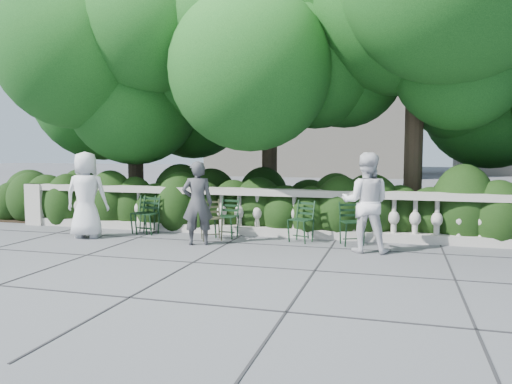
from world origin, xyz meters
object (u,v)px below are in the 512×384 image
(chair_b, at_px, (140,234))
(person_woman_grey, at_px, (198,203))
(chair_a, at_px, (144,235))
(chair_d, at_px, (224,239))
(chair_f, at_px, (354,246))
(chair_weathered, at_px, (213,241))
(person_casual_man, at_px, (366,202))
(person_businessman, at_px, (86,195))
(chair_c, at_px, (297,243))

(chair_b, distance_m, person_woman_grey, 1.99)
(chair_a, height_order, chair_b, same)
(chair_d, height_order, chair_f, same)
(chair_a, bearing_deg, person_woman_grey, -20.53)
(chair_a, bearing_deg, chair_weathered, -6.15)
(chair_weathered, xyz_separation_m, person_casual_man, (3.00, -0.19, 0.89))
(chair_d, xyz_separation_m, chair_weathered, (-0.12, -0.33, 0.00))
(chair_a, relative_size, chair_weathered, 1.00)
(chair_a, xyz_separation_m, chair_d, (1.80, 0.06, 0.00))
(chair_a, relative_size, person_casual_man, 0.47)
(chair_d, distance_m, person_businessman, 3.00)
(chair_b, height_order, chair_c, same)
(person_businessman, distance_m, person_woman_grey, 2.52)
(person_casual_man, bearing_deg, chair_d, -11.17)
(chair_c, height_order, person_casual_man, person_casual_man)
(chair_b, height_order, chair_f, same)
(chair_f, bearing_deg, chair_weathered, 160.73)
(chair_weathered, height_order, person_businessman, person_businessman)
(chair_a, xyz_separation_m, person_casual_man, (4.67, -0.46, 0.89))
(chair_c, xyz_separation_m, chair_weathered, (-1.66, -0.29, 0.00))
(chair_f, height_order, chair_weathered, same)
(chair_f, relative_size, person_casual_man, 0.47)
(chair_c, relative_size, chair_f, 1.00)
(chair_b, height_order, chair_d, same)
(chair_weathered, relative_size, person_woman_grey, 0.52)
(person_woman_grey, bearing_deg, chair_a, -45.59)
(person_woman_grey, distance_m, person_casual_man, 3.16)
(chair_f, bearing_deg, chair_c, 154.27)
(chair_c, bearing_deg, chair_f, 18.52)
(chair_a, relative_size, person_woman_grey, 0.52)
(chair_b, distance_m, person_businessman, 1.40)
(chair_f, xyz_separation_m, chair_weathered, (-2.77, -0.27, 0.00))
(chair_a, height_order, chair_c, same)
(chair_a, distance_m, person_woman_grey, 1.85)
(chair_c, bearing_deg, chair_d, -162.27)
(chair_d, bearing_deg, chair_a, -173.61)
(chair_d, relative_size, chair_weathered, 1.00)
(chair_d, distance_m, chair_weathered, 0.35)
(chair_weathered, distance_m, person_businessman, 2.83)
(chair_weathered, xyz_separation_m, person_businessman, (-2.67, -0.32, 0.90))
(chair_a, xyz_separation_m, chair_f, (4.45, -0.00, 0.00))
(chair_a, height_order, chair_d, same)
(person_casual_man, bearing_deg, person_businessman, 0.37)
(chair_weathered, bearing_deg, chair_c, -19.26)
(chair_a, height_order, person_woman_grey, person_woman_grey)
(chair_c, xyz_separation_m, person_businessman, (-4.33, -0.60, 0.90))
(person_businessman, distance_m, person_casual_man, 5.67)
(chair_weathered, height_order, person_woman_grey, person_woman_grey)
(chair_a, relative_size, chair_f, 1.00)
(person_woman_grey, bearing_deg, chair_d, -132.54)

